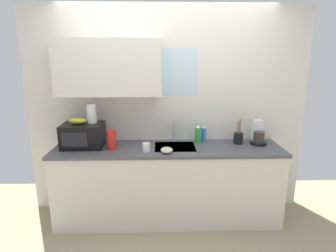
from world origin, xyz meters
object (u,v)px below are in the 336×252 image
(paper_towel_roll, at_px, (92,113))
(microwave, at_px, (83,135))
(small_bowl, at_px, (167,150))
(dish_soap_bottle_blue, at_px, (203,134))
(banana_bunch, at_px, (78,121))
(utensil_crock, at_px, (238,138))
(coffee_maker, at_px, (258,135))
(dish_soap_bottle_green, at_px, (198,134))
(mug_white, at_px, (146,147))
(cereal_canister, at_px, (112,140))

(paper_towel_roll, bearing_deg, microwave, -152.83)
(paper_towel_roll, xyz_separation_m, small_bowl, (0.85, -0.30, -0.35))
(paper_towel_roll, height_order, dish_soap_bottle_blue, paper_towel_roll)
(banana_bunch, xyz_separation_m, utensil_crock, (1.85, 0.07, -0.23))
(paper_towel_roll, bearing_deg, small_bowl, -19.51)
(coffee_maker, xyz_separation_m, utensil_crock, (-0.23, 0.01, -0.03))
(dish_soap_bottle_green, height_order, mug_white, dish_soap_bottle_green)
(mug_white, height_order, utensil_crock, utensil_crock)
(coffee_maker, bearing_deg, utensil_crock, 177.15)
(paper_towel_roll, relative_size, dish_soap_bottle_blue, 1.08)
(dish_soap_bottle_green, height_order, utensil_crock, utensil_crock)
(banana_bunch, bearing_deg, cereal_canister, -14.38)
(paper_towel_roll, bearing_deg, coffee_maker, 0.25)
(microwave, xyz_separation_m, dish_soap_bottle_green, (1.33, 0.11, -0.03))
(mug_white, bearing_deg, coffee_maker, 10.76)
(cereal_canister, distance_m, small_bowl, 0.63)
(microwave, relative_size, paper_towel_roll, 2.09)
(coffee_maker, distance_m, mug_white, 1.33)
(microwave, relative_size, dish_soap_bottle_blue, 2.26)
(dish_soap_bottle_green, xyz_separation_m, utensil_crock, (0.48, -0.04, -0.03))
(utensil_crock, xyz_separation_m, small_bowl, (-0.86, -0.32, -0.04))
(utensil_crock, bearing_deg, microwave, -177.74)
(dish_soap_bottle_green, relative_size, mug_white, 2.35)
(cereal_canister, xyz_separation_m, utensil_crock, (1.46, 0.17, -0.04))
(dish_soap_bottle_green, bearing_deg, microwave, -175.26)
(paper_towel_roll, xyz_separation_m, utensil_crock, (1.70, 0.02, -0.31))
(dish_soap_bottle_blue, distance_m, cereal_canister, 1.10)
(dish_soap_bottle_blue, xyz_separation_m, mug_white, (-0.68, -0.36, -0.05))
(coffee_maker, xyz_separation_m, small_bowl, (-1.09, -0.31, -0.07))
(dish_soap_bottle_green, bearing_deg, utensil_crock, -4.63)
(dish_soap_bottle_green, distance_m, mug_white, 0.67)
(banana_bunch, height_order, utensil_crock, banana_bunch)
(microwave, bearing_deg, coffee_maker, 1.69)
(banana_bunch, bearing_deg, dish_soap_bottle_blue, 6.65)
(banana_bunch, height_order, mug_white, banana_bunch)
(utensil_crock, bearing_deg, mug_white, -166.44)
(dish_soap_bottle_blue, bearing_deg, utensil_crock, -14.00)
(banana_bunch, relative_size, mug_white, 2.11)
(dish_soap_bottle_blue, height_order, utensil_crock, utensil_crock)
(banana_bunch, distance_m, dish_soap_bottle_green, 1.40)
(banana_bunch, bearing_deg, small_bowl, -14.08)
(paper_towel_roll, distance_m, utensil_crock, 1.73)
(microwave, xyz_separation_m, banana_bunch, (-0.05, 0.00, 0.17))
(paper_towel_roll, distance_m, cereal_canister, 0.39)
(coffee_maker, relative_size, utensil_crock, 0.94)
(banana_bunch, bearing_deg, mug_white, -13.75)
(paper_towel_roll, distance_m, dish_soap_bottle_blue, 1.34)
(banana_bunch, relative_size, coffee_maker, 0.71)
(mug_white, distance_m, utensil_crock, 1.11)
(dish_soap_bottle_blue, bearing_deg, dish_soap_bottle_green, -141.81)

